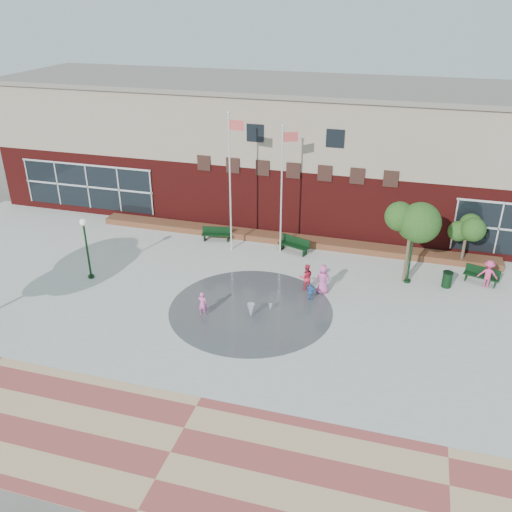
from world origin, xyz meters
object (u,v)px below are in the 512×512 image
(flagpole_right, at_px, (282,184))
(trash_can, at_px, (447,279))
(child_splash, at_px, (203,304))
(bench_left, at_px, (216,237))
(flagpole_left, at_px, (231,177))

(flagpole_right, xyz_separation_m, trash_can, (9.87, -1.87, -3.99))
(flagpole_right, height_order, child_splash, flagpole_right)
(bench_left, xyz_separation_m, trash_can, (14.34, -2.27, 0.17))
(bench_left, bearing_deg, child_splash, -86.63)
(flagpole_left, bearing_deg, flagpole_right, 19.36)
(flagpole_left, height_order, child_splash, flagpole_left)
(flagpole_left, bearing_deg, bench_left, 153.24)
(trash_can, relative_size, child_splash, 0.69)
(flagpole_left, bearing_deg, child_splash, -74.33)
(child_splash, bearing_deg, trash_can, -151.95)
(flagpole_left, xyz_separation_m, trash_can, (12.90, -1.27, -4.35))
(trash_can, bearing_deg, flagpole_left, 174.39)
(bench_left, height_order, trash_can, trash_can)
(flagpole_left, xyz_separation_m, bench_left, (-1.44, 1.00, -4.53))
(trash_can, height_order, child_splash, child_splash)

